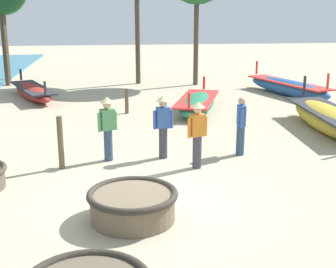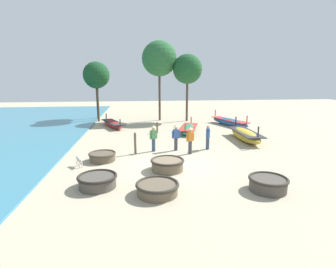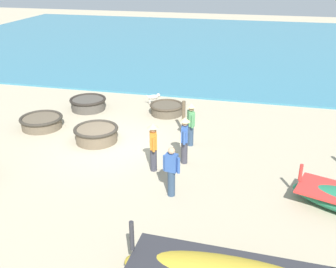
# 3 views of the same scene
# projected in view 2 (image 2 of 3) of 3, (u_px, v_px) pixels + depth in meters

# --- Properties ---
(ground_plane) EXTENTS (80.00, 80.00, 0.00)m
(ground_plane) POSITION_uv_depth(u_px,v_px,m) (171.00, 165.00, 13.96)
(ground_plane) COLOR tan
(coracle_far_left) EXTENTS (1.52, 1.52, 0.48)m
(coracle_far_left) POSITION_uv_depth(u_px,v_px,m) (102.00, 156.00, 14.59)
(coracle_far_left) COLOR brown
(coracle_far_left) RESTS_ON ground
(coracle_nearest) EXTENTS (1.60, 1.60, 0.57)m
(coracle_nearest) POSITION_uv_depth(u_px,v_px,m) (268.00, 183.00, 10.71)
(coracle_nearest) COLOR #4C473F
(coracle_nearest) RESTS_ON ground
(coracle_center) EXTENTS (1.70, 1.70, 0.58)m
(coracle_center) POSITION_uv_depth(u_px,v_px,m) (167.00, 164.00, 13.09)
(coracle_center) COLOR brown
(coracle_center) RESTS_ON ground
(coracle_beside_post) EXTENTS (1.67, 1.67, 0.55)m
(coracle_beside_post) POSITION_uv_depth(u_px,v_px,m) (97.00, 181.00, 11.04)
(coracle_beside_post) COLOR #4C473F
(coracle_beside_post) RESTS_ON ground
(coracle_upturned) EXTENTS (1.75, 1.75, 0.49)m
(coracle_upturned) POSITION_uv_depth(u_px,v_px,m) (157.00, 188.00, 10.37)
(coracle_upturned) COLOR brown
(coracle_upturned) RESTS_ON ground
(long_boat_blue_hull) EXTENTS (2.58, 5.20, 1.29)m
(long_boat_blue_hull) POSITION_uv_depth(u_px,v_px,m) (230.00, 122.00, 25.43)
(long_boat_blue_hull) COLOR #285693
(long_boat_blue_hull) RESTS_ON ground
(long_boat_red_hull) EXTENTS (2.67, 4.58, 1.03)m
(long_boat_red_hull) POSITION_uv_depth(u_px,v_px,m) (113.00, 124.00, 24.71)
(long_boat_red_hull) COLOR maroon
(long_boat_red_hull) RESTS_ON ground
(long_boat_ochre_hull) EXTENTS (2.45, 4.29, 1.05)m
(long_boat_ochre_hull) POSITION_uv_depth(u_px,v_px,m) (188.00, 129.00, 22.22)
(long_boat_ochre_hull) COLOR #237551
(long_boat_ochre_hull) RESTS_ON ground
(long_boat_green_hull) EXTENTS (1.45, 4.83, 1.45)m
(long_boat_green_hull) POSITION_uv_depth(u_px,v_px,m) (245.00, 135.00, 19.39)
(long_boat_green_hull) COLOR gold
(long_boat_green_hull) RESTS_ON ground
(fisherman_standing_right) EXTENTS (0.51, 0.36, 1.67)m
(fisherman_standing_right) POSITION_uv_depth(u_px,v_px,m) (190.00, 139.00, 15.80)
(fisherman_standing_right) COLOR #383842
(fisherman_standing_right) RESTS_ON ground
(fisherman_crouching) EXTENTS (0.53, 0.36, 1.67)m
(fisherman_crouching) POSITION_uv_depth(u_px,v_px,m) (176.00, 136.00, 16.57)
(fisherman_crouching) COLOR #383842
(fisherman_crouching) RESTS_ON ground
(fisherman_with_hat) EXTENTS (0.49, 0.36, 1.67)m
(fisherman_with_hat) POSITION_uv_depth(u_px,v_px,m) (153.00, 136.00, 16.37)
(fisherman_with_hat) COLOR #2D425B
(fisherman_with_hat) RESTS_ON ground
(fisherman_standing_left) EXTENTS (0.28, 0.52, 1.57)m
(fisherman_standing_left) POSITION_uv_depth(u_px,v_px,m) (208.00, 137.00, 16.86)
(fisherman_standing_left) COLOR #2D425B
(fisherman_standing_left) RESTS_ON ground
(dog) EXTENTS (0.43, 0.62, 0.55)m
(dog) POSITION_uv_depth(u_px,v_px,m) (79.00, 160.00, 13.60)
(dog) COLOR beige
(dog) RESTS_ON ground
(mooring_post_inland) EXTENTS (0.14, 0.14, 1.32)m
(mooring_post_inland) POSITION_uv_depth(u_px,v_px,m) (135.00, 144.00, 15.82)
(mooring_post_inland) COLOR brown
(mooring_post_inland) RESTS_ON ground
(mooring_post_shoreline) EXTENTS (0.14, 0.14, 0.93)m
(mooring_post_shoreline) POSITION_uv_depth(u_px,v_px,m) (157.00, 128.00, 21.84)
(mooring_post_shoreline) COLOR brown
(mooring_post_shoreline) RESTS_ON ground
(tree_tall_back) EXTENTS (2.73, 2.73, 6.21)m
(tree_tall_back) POSITION_uv_depth(u_px,v_px,m) (96.00, 75.00, 27.12)
(tree_tall_back) COLOR #4C3D2D
(tree_tall_back) RESTS_ON ground
(tree_rightmost) EXTENTS (3.67, 3.67, 8.37)m
(tree_rightmost) POSITION_uv_depth(u_px,v_px,m) (159.00, 59.00, 27.40)
(tree_rightmost) COLOR #4C3D2D
(tree_rightmost) RESTS_ON ground
(tree_left_mid) EXTENTS (3.07, 3.07, 6.99)m
(tree_left_mid) POSITION_uv_depth(u_px,v_px,m) (187.00, 69.00, 27.23)
(tree_left_mid) COLOR #4C3D2D
(tree_left_mid) RESTS_ON ground
(tree_leftmost) EXTENTS (2.65, 2.65, 6.04)m
(tree_leftmost) POSITION_uv_depth(u_px,v_px,m) (96.00, 77.00, 28.65)
(tree_leftmost) COLOR #4C3D2D
(tree_leftmost) RESTS_ON ground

